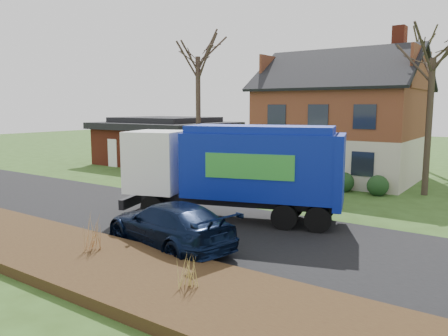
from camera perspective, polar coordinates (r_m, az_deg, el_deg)
The scene contains 13 objects.
ground at distance 18.00m, azimuth -7.15°, elevation -6.61°, with size 120.00×120.00×0.00m, color #2C4617.
road at distance 18.00m, azimuth -7.15°, elevation -6.58°, with size 80.00×7.00×0.02m, color black.
mulch_verge at distance 14.62m, azimuth -21.38°, elevation -9.98°, with size 80.00×3.50×0.30m, color black.
main_house at distance 28.70m, azimuth 14.08°, elevation 6.79°, with size 12.95×8.95×9.26m.
ranch_house at distance 35.21m, azimuth -7.62°, elevation 3.53°, with size 9.80×8.20×3.70m.
garbage_truck at distance 17.42m, azimuth 1.66°, elevation 0.30°, with size 9.16×4.94×3.80m.
silver_sedan at distance 22.65m, azimuth -4.83°, elevation -1.82°, with size 1.41×4.04×1.33m, color #ADB1B5.
navy_wagon at distance 14.36m, azimuth -7.23°, elevation -7.34°, with size 2.08×5.11×1.48m, color black.
tree_front_west at distance 29.28m, azimuth -3.46°, elevation 16.50°, with size 3.61×3.61×10.74m.
tree_front_east at distance 24.71m, azimuth 25.82°, elevation 15.44°, with size 3.57×3.57×9.90m.
tree_back at distance 35.96m, azimuth 24.68°, elevation 14.70°, with size 3.47×3.47×10.98m.
grass_clump_mid at distance 13.54m, azimuth -16.63°, elevation -8.12°, with size 0.39×0.32×1.09m.
grass_clump_east at distance 10.59m, azimuth -4.89°, elevation -13.17°, with size 0.33×0.27×0.82m.
Camera 1 is at (11.69, -12.92, 4.53)m, focal length 35.00 mm.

